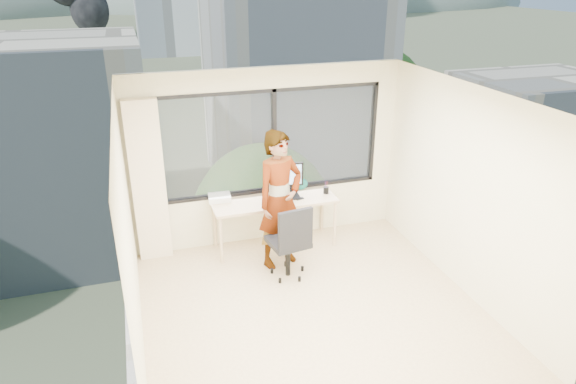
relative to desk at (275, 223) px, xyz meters
name	(u,v)px	position (x,y,z in m)	size (l,w,h in m)	color
floor	(312,309)	(0.00, -1.66, -0.38)	(4.00, 4.00, 0.01)	#CFB887
ceiling	(317,99)	(0.00, -1.66, 2.23)	(4.00, 4.00, 0.01)	white
wall_front	(404,322)	(0.00, -3.66, 0.93)	(4.00, 0.01, 2.60)	beige
wall_left	(129,240)	(-2.00, -1.66, 0.93)	(0.01, 4.00, 2.60)	beige
wall_right	(468,192)	(2.00, -1.66, 0.93)	(0.01, 4.00, 2.60)	beige
window_wall	(271,142)	(0.05, 0.34, 1.15)	(3.30, 0.16, 1.55)	black
curtain	(148,182)	(-1.72, 0.22, 0.77)	(0.45, 0.14, 2.30)	beige
desk	(275,223)	(0.00, 0.00, 0.00)	(1.80, 0.60, 0.75)	tan
chair	(288,239)	(-0.06, -0.83, 0.17)	(0.56, 0.56, 1.09)	black
person	(280,200)	(-0.06, -0.48, 0.59)	(0.70, 0.46, 1.93)	#2D2D33
monitor	(285,179)	(0.19, 0.09, 0.64)	(0.52, 0.11, 0.52)	black
game_console	(219,198)	(-0.76, 0.23, 0.41)	(0.32, 0.26, 0.08)	white
laptop	(289,191)	(0.22, 0.03, 0.48)	(0.33, 0.35, 0.21)	black
cellphone	(300,199)	(0.36, -0.08, 0.38)	(0.12, 0.05, 0.01)	black
pen_cup	(326,190)	(0.80, 0.00, 0.43)	(0.08, 0.08, 0.10)	black
handbag	(300,184)	(0.48, 0.25, 0.47)	(0.24, 0.12, 0.18)	#0C4D48
exterior_ground	(134,55)	(0.00, 118.34, -14.38)	(400.00, 400.00, 0.04)	#515B3D
near_bldg_a	(21,153)	(-9.00, 28.34, -7.38)	(16.00, 12.00, 14.00)	beige
near_bldg_b	(292,91)	(12.00, 36.34, -6.38)	(14.00, 13.00, 16.00)	silver
near_bldg_c	(533,137)	(30.00, 26.34, -9.38)	(12.00, 10.00, 10.00)	beige
hill_b	(288,1)	(100.00, 318.34, -14.38)	(300.00, 220.00, 96.00)	slate
tree_b	(264,245)	(4.00, 16.34, -9.88)	(7.60, 7.60, 9.00)	#234C19
tree_c	(381,110)	(22.00, 38.34, -9.38)	(8.40, 8.40, 10.00)	#234C19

